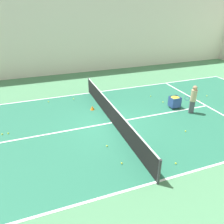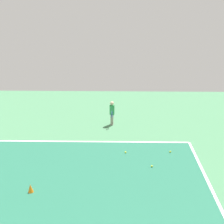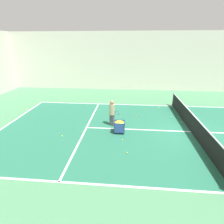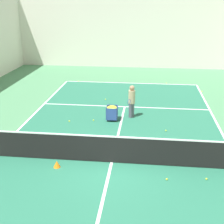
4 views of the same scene
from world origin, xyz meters
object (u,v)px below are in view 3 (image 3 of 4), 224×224
Objects in this scene: training_cone_1 at (216,148)px; tennis_net at (192,123)px; coach_at_net at (112,111)px; ball_cart at (119,125)px.

tennis_net is at bearing 16.20° from training_cone_1.
coach_at_net reaches higher than ball_cart.
tennis_net is 37.71× the size of training_cone_1.
coach_at_net is 2.29× the size of ball_cart.
coach_at_net is (0.47, 4.85, 0.41)m from tennis_net.
coach_at_net is at bearing 28.82° from ball_cart.
coach_at_net reaches higher than training_cone_1.
ball_cart is (-0.95, -0.52, -0.45)m from coach_at_net.
coach_at_net is 6.59× the size of training_cone_1.
tennis_net is 13.09× the size of ball_cart.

